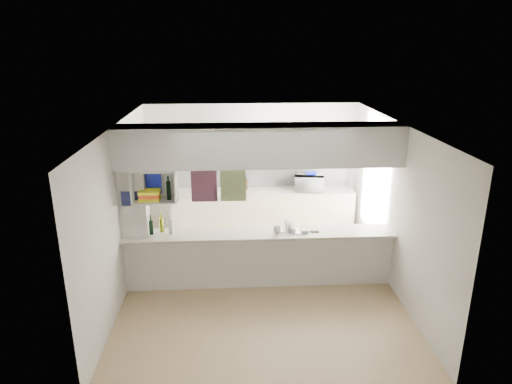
{
  "coord_description": "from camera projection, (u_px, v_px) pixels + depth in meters",
  "views": [
    {
      "loc": [
        -0.43,
        -6.51,
        3.75
      ],
      "look_at": [
        -0.03,
        0.5,
        1.42
      ],
      "focal_mm": 32.0,
      "sensor_mm": 36.0,
      "label": 1
    }
  ],
  "objects": [
    {
      "name": "wall_left",
      "position": [
        121.0,
        212.0,
        6.85
      ],
      "size": [
        0.0,
        4.8,
        4.8
      ],
      "primitive_type": "plane",
      "rotation": [
        1.57,
        0.0,
        1.57
      ],
      "color": "silver",
      "rests_on": "floor"
    },
    {
      "name": "wine_bottles",
      "position": [
        162.0,
        226.0,
        7.02
      ],
      "size": [
        0.37,
        0.15,
        0.35
      ],
      "color": "black",
      "rests_on": "breakfast_bar"
    },
    {
      "name": "plastic_tubs",
      "position": [
        297.0,
        230.0,
        7.11
      ],
      "size": [
        0.48,
        0.21,
        0.06
      ],
      "color": "silver",
      "rests_on": "breakfast_bar"
    },
    {
      "name": "ceiling",
      "position": [
        260.0,
        125.0,
        6.55
      ],
      "size": [
        4.8,
        4.8,
        0.0
      ],
      "primitive_type": "plane",
      "color": "white",
      "rests_on": "wall_back"
    },
    {
      "name": "utensil_jar",
      "position": [
        228.0,
        187.0,
        9.07
      ],
      "size": [
        0.09,
        0.09,
        0.13
      ],
      "primitive_type": "cylinder",
      "color": "black",
      "rests_on": "bench_top"
    },
    {
      "name": "kitchen_run",
      "position": [
        261.0,
        194.0,
        9.15
      ],
      "size": [
        3.6,
        0.63,
        2.24
      ],
      "color": "beige",
      "rests_on": "floor"
    },
    {
      "name": "wall_back",
      "position": [
        252.0,
        168.0,
        9.24
      ],
      "size": [
        4.2,
        0.0,
        4.2
      ],
      "primitive_type": "plane",
      "rotation": [
        1.57,
        0.0,
        0.0
      ],
      "color": "silver",
      "rests_on": "floor"
    },
    {
      "name": "microwave",
      "position": [
        309.0,
        183.0,
        9.04
      ],
      "size": [
        0.63,
        0.47,
        0.32
      ],
      "primitive_type": "imported",
      "rotation": [
        0.0,
        0.0,
        2.99
      ],
      "color": "white",
      "rests_on": "bench_top"
    },
    {
      "name": "wall_right",
      "position": [
        395.0,
        207.0,
        7.08
      ],
      "size": [
        0.0,
        4.8,
        4.8
      ],
      "primitive_type": "plane",
      "rotation": [
        1.57,
        0.0,
        -1.57
      ],
      "color": "silver",
      "rests_on": "floor"
    },
    {
      "name": "bowl",
      "position": [
        311.0,
        174.0,
        8.96
      ],
      "size": [
        0.23,
        0.23,
        0.06
      ],
      "primitive_type": "imported",
      "color": "#0E19A0",
      "rests_on": "microwave"
    },
    {
      "name": "cubby_shelf",
      "position": [
        154.0,
        187.0,
        6.69
      ],
      "size": [
        0.65,
        0.35,
        0.5
      ],
      "color": "white",
      "rests_on": "bulkhead"
    },
    {
      "name": "servery_partition",
      "position": [
        248.0,
        187.0,
        6.84
      ],
      "size": [
        4.2,
        0.5,
        2.6
      ],
      "color": "silver",
      "rests_on": "floor"
    },
    {
      "name": "cup",
      "position": [
        277.0,
        230.0,
        7.01
      ],
      "size": [
        0.15,
        0.15,
        0.1
      ],
      "primitive_type": "imported",
      "rotation": [
        0.0,
        0.0,
        -0.17
      ],
      "color": "white",
      "rests_on": "dish_rack"
    },
    {
      "name": "floor",
      "position": [
        260.0,
        285.0,
        7.37
      ],
      "size": [
        4.8,
        4.8,
        0.0
      ],
      "primitive_type": "plane",
      "color": "tan",
      "rests_on": "ground"
    },
    {
      "name": "dish_rack",
      "position": [
        292.0,
        226.0,
        7.12
      ],
      "size": [
        0.43,
        0.37,
        0.19
      ],
      "rotation": [
        0.0,
        0.0,
        -0.34
      ],
      "color": "silver",
      "rests_on": "breakfast_bar"
    },
    {
      "name": "knife_block",
      "position": [
        245.0,
        184.0,
        9.11
      ],
      "size": [
        0.11,
        0.09,
        0.21
      ],
      "primitive_type": "cube",
      "rotation": [
        0.0,
        0.0,
        -0.07
      ],
      "color": "#4D2E1A",
      "rests_on": "bench_top"
    }
  ]
}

